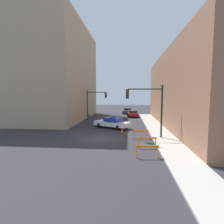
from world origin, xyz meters
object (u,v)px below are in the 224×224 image
at_px(parked_car_mid, 128,111).
at_px(barrier_back, 141,133).
at_px(parked_car_near, 133,113).
at_px(pedestrian_crossing, 89,119).
at_px(traffic_cone, 122,130).
at_px(traffic_light_far, 94,100).
at_px(police_car, 112,123).
at_px(barrier_mid, 147,141).
at_px(traffic_light_near, 150,103).
at_px(barrier_front, 147,149).

bearing_deg(parked_car_mid, barrier_back, -82.86).
height_order(parked_car_near, parked_car_mid, same).
relative_size(pedestrian_crossing, barrier_back, 1.05).
distance_m(barrier_back, traffic_cone, 3.15).
height_order(traffic_light_far, police_car, traffic_light_far).
relative_size(traffic_light_far, barrier_mid, 3.26).
bearing_deg(traffic_light_near, traffic_light_far, 124.33).
height_order(traffic_light_far, barrier_back, traffic_light_far).
distance_m(parked_car_near, parked_car_mid, 6.14).
height_order(traffic_light_near, parked_car_near, traffic_light_near).
relative_size(barrier_front, barrier_back, 1.01).
bearing_deg(traffic_light_near, barrier_front, -98.05).
height_order(barrier_mid, traffic_cone, barrier_mid).
distance_m(traffic_light_far, pedestrian_crossing, 4.94).
bearing_deg(barrier_front, pedestrian_crossing, 118.24).
relative_size(parked_car_near, parked_car_mid, 0.99).
xyz_separation_m(traffic_light_far, barrier_front, (7.23, -17.44, -2.78)).
distance_m(traffic_light_far, barrier_mid, 17.09).
bearing_deg(barrier_mid, pedestrian_crossing, 123.89).
distance_m(traffic_light_near, traffic_light_far, 14.24).
bearing_deg(traffic_cone, barrier_back, -52.25).
relative_size(traffic_light_near, parked_car_mid, 1.18).
xyz_separation_m(barrier_front, barrier_back, (-0.10, 5.19, 0.00)).
relative_size(traffic_light_near, pedestrian_crossing, 3.13).
height_order(traffic_light_far, barrier_mid, traffic_light_far).
relative_size(police_car, barrier_mid, 3.14).
xyz_separation_m(police_car, parked_car_near, (2.97, 12.26, -0.05)).
bearing_deg(traffic_light_near, police_car, 130.45).
height_order(traffic_light_far, parked_car_mid, traffic_light_far).
bearing_deg(barrier_back, police_car, 121.39).
height_order(traffic_light_near, barrier_front, traffic_light_near).
xyz_separation_m(parked_car_mid, traffic_cone, (-0.55, -21.26, -0.36)).
bearing_deg(traffic_light_far, traffic_cone, -61.92).
xyz_separation_m(parked_car_near, barrier_back, (0.34, -17.68, -0.06)).
bearing_deg(police_car, traffic_light_near, -110.68).
distance_m(parked_car_mid, barrier_back, 23.78).
distance_m(traffic_light_near, traffic_cone, 4.72).
relative_size(police_car, parked_car_mid, 1.14).
relative_size(traffic_light_near, barrier_front, 3.25).
height_order(pedestrian_crossing, barrier_front, pedestrian_crossing).
relative_size(parked_car_near, traffic_cone, 6.68).
distance_m(police_car, parked_car_mid, 18.42).
relative_size(parked_car_near, barrier_back, 2.77).
height_order(traffic_light_near, traffic_cone, traffic_light_near).
distance_m(traffic_light_far, barrier_front, 19.08).
relative_size(traffic_light_near, traffic_cone, 7.93).
xyz_separation_m(parked_car_mid, barrier_front, (1.47, -28.93, -0.06)).
bearing_deg(barrier_back, parked_car_near, 91.11).
height_order(police_car, pedestrian_crossing, pedestrian_crossing).
bearing_deg(barrier_mid, traffic_cone, 112.70).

